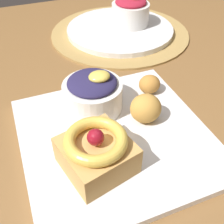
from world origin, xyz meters
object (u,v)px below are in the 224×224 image
(fritter_front, at_px, (149,84))
(back_plate, at_px, (120,29))
(cake_slice, at_px, (96,151))
(back_ramekin, at_px, (131,11))
(fritter_middle, at_px, (146,108))
(front_plate, at_px, (117,136))
(berry_ramekin, at_px, (93,93))

(fritter_front, height_order, back_plate, fritter_front)
(cake_slice, relative_size, fritter_front, 2.66)
(cake_slice, xyz_separation_m, back_ramekin, (0.22, 0.39, 0.01))
(cake_slice, height_order, back_ramekin, back_ramekin)
(cake_slice, relative_size, fritter_middle, 2.06)
(front_plate, distance_m, back_plate, 0.37)
(cake_slice, height_order, fritter_middle, cake_slice)
(cake_slice, xyz_separation_m, fritter_front, (0.14, 0.12, -0.01))
(front_plate, bearing_deg, fritter_middle, 14.43)
(back_ramekin, bearing_deg, fritter_middle, -110.49)
(fritter_front, bearing_deg, fritter_middle, -122.45)
(fritter_middle, bearing_deg, fritter_front, 57.55)
(berry_ramekin, xyz_separation_m, back_ramekin, (0.19, 0.27, 0.01))
(back_plate, bearing_deg, fritter_front, -101.37)
(back_plate, relative_size, back_ramekin, 2.86)
(back_ramekin, bearing_deg, fritter_front, -107.29)
(berry_ramekin, bearing_deg, back_plate, 58.88)
(cake_slice, xyz_separation_m, fritter_middle, (0.10, 0.06, -0.01))
(cake_slice, relative_size, back_plate, 0.38)
(berry_ramekin, bearing_deg, front_plate, -79.71)
(cake_slice, relative_size, back_ramekin, 1.10)
(fritter_front, relative_size, back_plate, 0.14)
(fritter_front, xyz_separation_m, fritter_middle, (-0.04, -0.06, 0.01))
(back_ramekin, bearing_deg, cake_slice, -120.05)
(fritter_front, bearing_deg, front_plate, -140.73)
(front_plate, distance_m, fritter_middle, 0.06)
(fritter_front, xyz_separation_m, back_plate, (0.05, 0.26, -0.02))
(front_plate, height_order, back_ramekin, back_ramekin)
(fritter_front, bearing_deg, back_plate, 78.63)
(cake_slice, bearing_deg, fritter_middle, 30.23)
(cake_slice, height_order, berry_ramekin, berry_ramekin)
(berry_ramekin, bearing_deg, back_ramekin, 54.95)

